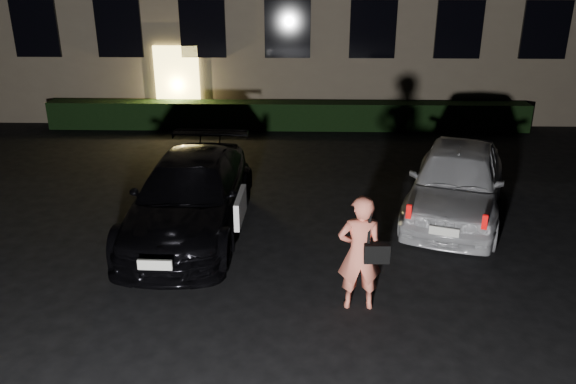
{
  "coord_description": "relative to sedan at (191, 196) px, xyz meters",
  "views": [
    {
      "loc": [
        0.5,
        -6.81,
        4.61
      ],
      "look_at": [
        0.26,
        2.0,
        1.16
      ],
      "focal_mm": 35.0,
      "sensor_mm": 36.0,
      "label": 1
    }
  ],
  "objects": [
    {
      "name": "ground",
      "position": [
        1.59,
        -2.92,
        -0.7
      ],
      "size": [
        80.0,
        80.0,
        0.0
      ],
      "primitive_type": "plane",
      "color": "black",
      "rests_on": "ground"
    },
    {
      "name": "hatch",
      "position": [
        5.18,
        0.89,
        0.04
      ],
      "size": [
        3.07,
        4.68,
        1.48
      ],
      "rotation": [
        0.0,
        0.0,
        -0.33
      ],
      "color": "silver",
      "rests_on": "ground"
    },
    {
      "name": "hedge",
      "position": [
        1.59,
        7.58,
        -0.28
      ],
      "size": [
        15.0,
        0.7,
        0.85
      ],
      "primitive_type": "cube",
      "color": "black",
      "rests_on": "ground"
    },
    {
      "name": "man",
      "position": [
        2.93,
        -2.57,
        0.18
      ],
      "size": [
        0.73,
        0.44,
        1.76
      ],
      "rotation": [
        0.0,
        0.0,
        3.17
      ],
      "color": "#DC6C55",
      "rests_on": "ground"
    },
    {
      "name": "sedan",
      "position": [
        0.0,
        0.0,
        0.0
      ],
      "size": [
        2.14,
        4.99,
        1.41
      ],
      "rotation": [
        0.0,
        0.0,
        -0.02
      ],
      "color": "black",
      "rests_on": "ground"
    }
  ]
}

